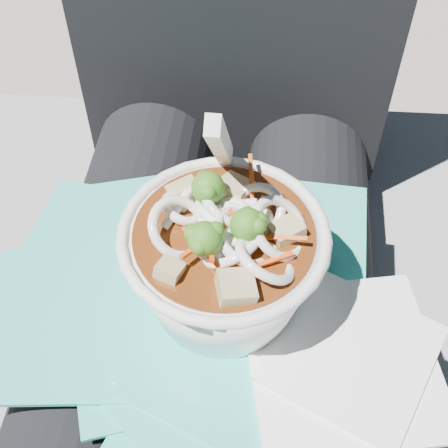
# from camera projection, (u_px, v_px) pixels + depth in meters

# --- Properties ---
(stone_ledge) EXTENTS (1.02, 0.54, 0.43)m
(stone_ledge) POSITION_uv_depth(u_px,v_px,m) (224.00, 329.00, 0.92)
(stone_ledge) COLOR gray
(stone_ledge) RESTS_ON ground
(lap) EXTENTS (0.32, 0.48, 0.14)m
(lap) POSITION_uv_depth(u_px,v_px,m) (208.00, 318.00, 0.60)
(lap) COLOR black
(lap) RESTS_ON stone_ledge
(person_body) EXTENTS (0.34, 0.94, 0.98)m
(person_body) POSITION_uv_depth(u_px,v_px,m) (219.00, 225.00, 0.64)
(person_body) COLOR black
(person_body) RESTS_ON ground
(plastic_bag) EXTENTS (0.33, 0.38, 0.02)m
(plastic_bag) POSITION_uv_depth(u_px,v_px,m) (200.00, 326.00, 0.51)
(plastic_bag) COLOR #2CBAAE
(plastic_bag) RESTS_ON lap
(napkins) EXTENTS (0.17, 0.17, 0.01)m
(napkins) POSITION_uv_depth(u_px,v_px,m) (346.00, 359.00, 0.48)
(napkins) COLOR white
(napkins) RESTS_ON plastic_bag
(udon_bowl) EXTENTS (0.16, 0.16, 0.20)m
(udon_bowl) POSITION_uv_depth(u_px,v_px,m) (225.00, 257.00, 0.47)
(udon_bowl) COLOR white
(udon_bowl) RESTS_ON plastic_bag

